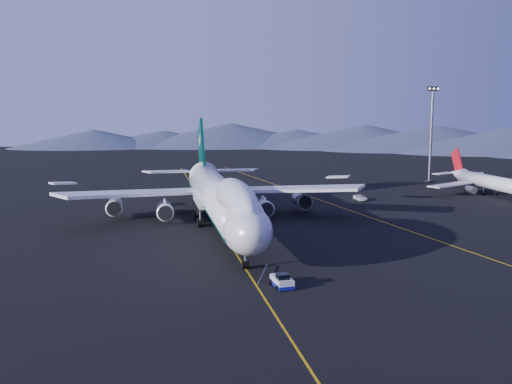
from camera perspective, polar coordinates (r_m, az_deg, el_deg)
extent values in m
plane|color=black|center=(102.84, -3.63, -3.67)|extent=(500.00, 500.00, 0.00)
cube|color=#C68E0B|center=(102.84, -3.63, -3.67)|extent=(0.25, 220.00, 0.01)
cube|color=#C68E0B|center=(119.77, 10.12, -2.08)|extent=(28.08, 198.09, 0.01)
cone|color=#3F4761|center=(332.75, -15.93, 5.32)|extent=(100.00, 100.00, 12.00)
cone|color=#3F4761|center=(335.94, -2.56, 5.65)|extent=(100.00, 100.00, 12.00)
cone|color=#3F4761|center=(331.42, 10.83, 5.48)|extent=(100.00, 100.00, 12.00)
cylinder|color=silver|center=(101.83, -3.66, -0.59)|extent=(6.50, 56.00, 6.50)
ellipsoid|color=silver|center=(74.60, -0.87, -3.84)|extent=(6.50, 10.40, 6.50)
ellipsoid|color=silver|center=(83.35, -2.03, -0.81)|extent=(5.13, 25.16, 5.85)
cube|color=black|center=(72.43, -0.59, -3.24)|extent=(3.60, 1.61, 1.29)
cone|color=silver|center=(134.24, -5.49, 1.88)|extent=(6.50, 12.00, 6.50)
cube|color=#03352E|center=(102.95, -3.73, -1.00)|extent=(6.24, 60.00, 1.10)
cube|color=silver|center=(107.39, -4.04, -0.72)|extent=(7.50, 13.00, 1.60)
cube|color=silver|center=(112.46, -11.77, -0.11)|extent=(30.62, 23.28, 2.83)
cube|color=silver|center=(115.73, 2.74, 0.29)|extent=(30.62, 23.28, 2.83)
cylinder|color=slate|center=(108.99, -9.12, -1.80)|extent=(2.90, 5.50, 2.90)
cylinder|color=slate|center=(115.51, -13.95, -1.37)|extent=(2.90, 5.50, 2.90)
cylinder|color=slate|center=(111.21, 0.71, -1.49)|extent=(2.90, 5.50, 2.90)
cylinder|color=slate|center=(119.67, 4.53, -0.82)|extent=(2.90, 5.50, 2.90)
cube|color=#03352E|center=(132.79, -5.47, 3.98)|extent=(0.55, 14.11, 15.94)
cube|color=silver|center=(135.18, -8.72, 2.03)|extent=(12.39, 9.47, 0.98)
cube|color=silver|center=(136.60, -2.42, 2.19)|extent=(12.39, 9.47, 0.98)
cylinder|color=black|center=(77.24, -1.06, -7.27)|extent=(0.90, 1.10, 1.10)
cube|color=silver|center=(69.80, 2.62, -8.90)|extent=(2.22, 3.97, 0.96)
cube|color=navy|center=(69.91, 2.62, -9.17)|extent=(2.32, 4.15, 0.44)
cube|color=black|center=(69.60, 2.63, -8.35)|extent=(1.50, 1.50, 0.78)
cylinder|color=silver|center=(151.93, 22.78, 0.83)|extent=(3.47, 29.24, 3.47)
cone|color=silver|center=(166.47, 19.48, 1.72)|extent=(3.47, 6.40, 3.47)
cube|color=silver|center=(151.04, 18.92, 0.71)|extent=(15.35, 10.36, 0.32)
cylinder|color=slate|center=(151.34, 20.68, 0.22)|extent=(1.74, 3.20, 1.74)
cylinder|color=slate|center=(156.85, 23.81, 0.31)|extent=(1.74, 3.20, 1.74)
cube|color=#B2101A|center=(166.53, 19.46, 2.93)|extent=(0.32, 6.23, 7.36)
imported|color=white|center=(136.42, 10.40, -0.56)|extent=(2.24, 4.66, 1.28)
cylinder|color=black|center=(176.06, 16.91, 1.04)|extent=(2.58, 2.58, 0.43)
cylinder|color=slate|center=(174.98, 17.10, 5.34)|extent=(0.75, 0.75, 26.83)
cube|color=black|center=(174.91, 17.29, 9.83)|extent=(3.43, 0.86, 1.29)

